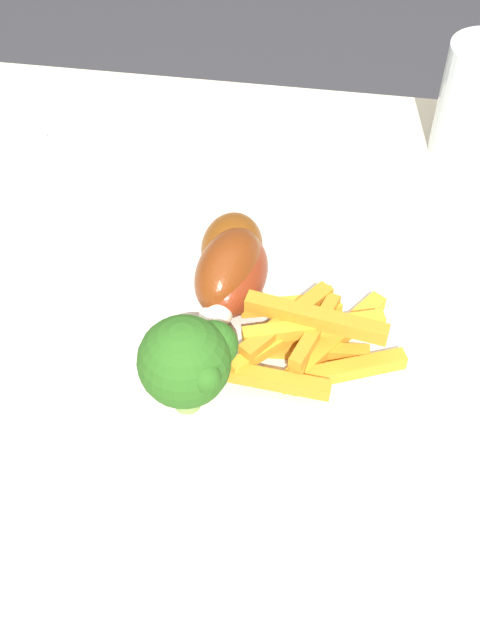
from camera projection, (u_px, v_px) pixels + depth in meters
dining_table at (197, 415)px, 0.71m from camera, size 0.94×0.65×0.73m
dinner_plate at (240, 343)px, 0.58m from camera, size 0.28×0.28×0.01m
broccoli_floret_front at (189, 360)px, 0.51m from camera, size 0.06×0.06×0.08m
carrot_fries_pile at (311, 338)px, 0.55m from camera, size 0.12×0.11×0.05m
chicken_drumstick_near at (232, 280)px, 0.59m from camera, size 0.06×0.13×0.04m
chicken_drumstick_far at (231, 252)px, 0.61m from camera, size 0.05×0.11×0.04m
chicken_drumstick_extra at (227, 275)px, 0.58m from camera, size 0.06×0.14×0.05m
water_glass at (477, 101)px, 0.70m from camera, size 0.07×0.07×0.11m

